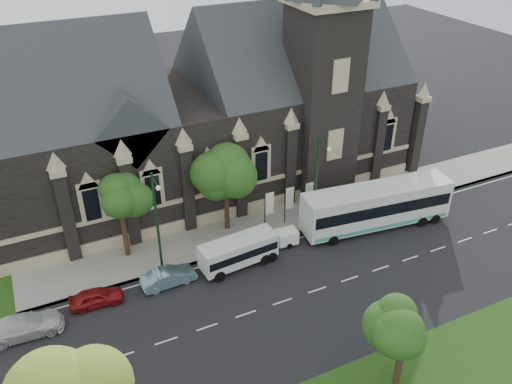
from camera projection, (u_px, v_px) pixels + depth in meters
ground at (246, 314)px, 38.47m from camera, size 160.00×160.00×0.00m
sidewalk at (200, 243)px, 45.78m from camera, size 80.00×5.00×0.15m
museum at (212, 108)px, 50.69m from camera, size 40.00×17.70×29.90m
tree_park_east at (407, 325)px, 31.17m from camera, size 3.40×3.40×6.28m
tree_walk_right at (227, 171)px, 44.95m from camera, size 4.08×4.08×7.80m
tree_walk_left at (121, 195)px, 41.65m from camera, size 3.91×3.91×7.64m
street_lamp_near at (317, 180)px, 45.03m from camera, size 0.36×1.88×9.00m
street_lamp_mid at (157, 219)px, 39.84m from camera, size 0.36×1.88×9.00m
banner_flag_left at (268, 206)px, 46.53m from camera, size 0.90×0.10×4.00m
banner_flag_center at (288, 201)px, 47.27m from camera, size 0.90×0.10×4.00m
banner_flag_right at (307, 196)px, 48.02m from camera, size 0.90×0.10×4.00m
tour_coach at (377, 206)px, 47.02m from camera, size 13.88×4.45×3.98m
shuttle_bus at (239, 251)px, 42.58m from camera, size 6.55×2.78×2.47m
box_trailer at (287, 237)px, 45.34m from camera, size 2.62×1.54×1.37m
sedan at (169, 277)px, 40.93m from camera, size 4.33×1.70×1.41m
car_far_red at (96, 297)px, 39.03m from camera, size 4.02×1.87×1.33m
car_far_white at (24, 326)px, 36.41m from camera, size 5.34×2.38×1.52m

